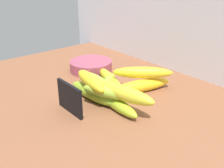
% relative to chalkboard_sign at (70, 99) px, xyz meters
% --- Properties ---
extents(counter_top, '(1.10, 0.76, 0.03)m').
position_rel_chalkboard_sign_xyz_m(counter_top, '(-0.01, 0.09, -0.05)').
color(counter_top, brown).
rests_on(counter_top, ground).
extents(chalkboard_sign, '(0.11, 0.02, 0.08)m').
position_rel_chalkboard_sign_xyz_m(chalkboard_sign, '(0.00, 0.00, 0.00)').
color(chalkboard_sign, black).
rests_on(chalkboard_sign, counter_top).
extents(fruit_bowl, '(0.16, 0.16, 0.04)m').
position_rel_chalkboard_sign_xyz_m(fruit_bowl, '(-0.22, 0.23, -0.02)').
color(fruit_bowl, '#974258').
rests_on(fruit_bowl, counter_top).
extents(banana_0, '(0.17, 0.05, 0.04)m').
position_rel_chalkboard_sign_xyz_m(banana_0, '(0.07, 0.11, -0.02)').
color(banana_0, '#A3C329').
rests_on(banana_0, counter_top).
extents(banana_1, '(0.20, 0.10, 0.04)m').
position_rel_chalkboard_sign_xyz_m(banana_1, '(-0.08, 0.20, -0.02)').
color(banana_1, gold).
rests_on(banana_1, counter_top).
extents(banana_2, '(0.17, 0.05, 0.04)m').
position_rel_chalkboard_sign_xyz_m(banana_2, '(-0.09, 0.16, -0.02)').
color(banana_2, '#A0BF39').
rests_on(banana_2, counter_top).
extents(banana_3, '(0.13, 0.16, 0.04)m').
position_rel_chalkboard_sign_xyz_m(banana_3, '(-0.04, 0.17, -0.02)').
color(banana_3, '#92AF33').
rests_on(banana_3, counter_top).
extents(banana_4, '(0.20, 0.06, 0.04)m').
position_rel_chalkboard_sign_xyz_m(banana_4, '(-0.02, 0.10, -0.02)').
color(banana_4, '#8FBB2B').
rests_on(banana_4, counter_top).
extents(banana_5, '(0.10, 0.21, 0.04)m').
position_rel_chalkboard_sign_xyz_m(banana_5, '(0.04, 0.24, -0.02)').
color(banana_5, yellow).
rests_on(banana_5, counter_top).
extents(banana_6, '(0.16, 0.17, 0.04)m').
position_rel_chalkboard_sign_xyz_m(banana_6, '(0.03, 0.26, 0.02)').
color(banana_6, yellow).
rests_on(banana_6, banana_5).
extents(banana_7, '(0.16, 0.10, 0.03)m').
position_rel_chalkboard_sign_xyz_m(banana_7, '(0.06, 0.09, 0.01)').
color(banana_7, '#99BF36').
rests_on(banana_7, banana_0).
extents(banana_8, '(0.21, 0.09, 0.04)m').
position_rel_chalkboard_sign_xyz_m(banana_8, '(0.08, 0.11, 0.02)').
color(banana_8, gold).
rests_on(banana_8, banana_0).
extents(banana_9, '(0.17, 0.07, 0.04)m').
position_rel_chalkboard_sign_xyz_m(banana_9, '(-0.02, 0.08, 0.02)').
color(banana_9, yellow).
rests_on(banana_9, banana_4).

